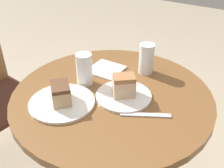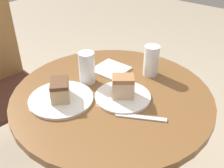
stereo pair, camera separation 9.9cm
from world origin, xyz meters
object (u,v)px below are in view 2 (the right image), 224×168
object	(u,v)px
glass_lemonade	(151,62)
cake_slice_far	(60,90)
cake_slice_near	(123,86)
glass_water	(88,69)
plate_near	(123,96)
plate_far	(61,99)

from	to	relation	value
glass_lemonade	cake_slice_far	bearing A→B (deg)	157.44
cake_slice_near	glass_water	world-z (taller)	glass_water
cake_slice_near	cake_slice_far	distance (m)	0.23
cake_slice_near	glass_water	xyz separation A→B (m)	(0.00, 0.18, 0.01)
plate_near	glass_lemonade	xyz separation A→B (m)	(0.21, 0.01, 0.05)
plate_far	glass_water	xyz separation A→B (m)	(0.16, 0.01, 0.05)
cake_slice_near	glass_water	distance (m)	0.18
cake_slice_near	cake_slice_far	xyz separation A→B (m)	(-0.16, 0.17, -0.01)
cake_slice_near	plate_near	bearing A→B (deg)	-90.00
plate_near	cake_slice_far	distance (m)	0.23
plate_far	plate_near	bearing A→B (deg)	-47.03
plate_far	cake_slice_near	bearing A→B (deg)	-47.03
cake_slice_near	glass_water	bearing A→B (deg)	89.10
cake_slice_far	glass_water	world-z (taller)	glass_water
glass_lemonade	glass_water	distance (m)	0.27
plate_far	cake_slice_near	distance (m)	0.24
plate_far	cake_slice_far	xyz separation A→B (m)	(0.00, -0.00, 0.04)
cake_slice_near	plate_far	bearing A→B (deg)	132.97
plate_near	glass_water	distance (m)	0.19
cake_slice_far	glass_lemonade	world-z (taller)	glass_lemonade
cake_slice_near	glass_lemonade	xyz separation A→B (m)	(0.21, 0.01, 0.01)
glass_lemonade	glass_water	size ratio (longest dim) A/B	1.00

